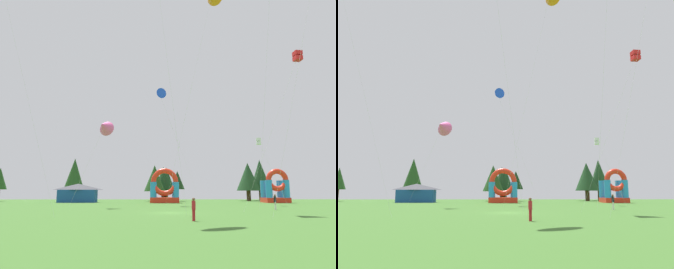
{
  "view_description": "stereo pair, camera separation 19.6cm",
  "coord_description": "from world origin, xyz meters",
  "views": [
    {
      "loc": [
        -1.13,
        -31.79,
        1.98
      ],
      "look_at": [
        0.0,
        11.84,
        9.96
      ],
      "focal_mm": 33.83,
      "sensor_mm": 36.0,
      "label": 1
    },
    {
      "loc": [
        -0.93,
        -31.79,
        1.98
      ],
      "look_at": [
        0.0,
        11.84,
        9.96
      ],
      "focal_mm": 33.83,
      "sensor_mm": 36.0,
      "label": 2
    }
  ],
  "objects": [
    {
      "name": "tree_row_4",
      "position": [
        0.52,
        45.65,
        5.22
      ],
      "size": [
        3.93,
        3.93,
        7.88
      ],
      "color": "#4C331E",
      "rests_on": "ground_plane"
    },
    {
      "name": "festival_tent",
      "position": [
        -17.41,
        32.54,
        1.83
      ],
      "size": [
        7.22,
        3.37,
        3.67
      ],
      "color": "#19478C",
      "rests_on": "ground_plane"
    },
    {
      "name": "kite_blue_delta",
      "position": [
        -1.21,
        21.33,
        18.82
      ],
      "size": [
        8.48,
        4.1,
        19.73
      ],
      "color": "blue",
      "rests_on": "ground_plane"
    },
    {
      "name": "tree_row_2",
      "position": [
        -2.33,
        42.3,
        5.15
      ],
      "size": [
        4.84,
        4.84,
        8.2
      ],
      "color": "#4C331E",
      "rests_on": "ground_plane"
    },
    {
      "name": "tree_row_5",
      "position": [
        2.85,
        40.46,
        4.63
      ],
      "size": [
        3.3,
        3.3,
        6.75
      ],
      "color": "#4C331E",
      "rests_on": "ground_plane"
    },
    {
      "name": "inflatable_orange_dome",
      "position": [
        -0.2,
        29.96,
        2.33
      ],
      "size": [
        5.47,
        4.3,
        6.51
      ],
      "color": "red",
      "rests_on": "ground_plane"
    },
    {
      "name": "kite_white_box",
      "position": [
        14.92,
        18.59,
        10.13
      ],
      "size": [
        4.24,
        1.29,
        10.67
      ],
      "color": "white",
      "rests_on": "ground_plane"
    },
    {
      "name": "person_left_edge",
      "position": [
        1.26,
        -9.13,
        0.95
      ],
      "size": [
        0.39,
        0.39,
        1.6
      ],
      "rotation": [
        0.0,
        0.0,
        0.77
      ],
      "color": "#B21E26",
      "rests_on": "ground_plane"
    },
    {
      "name": "tree_row_1",
      "position": [
        -21.53,
        44.79,
        6.28
      ],
      "size": [
        4.68,
        4.68,
        10.01
      ],
      "color": "#4C331E",
      "rests_on": "ground_plane"
    },
    {
      "name": "kite_red_box",
      "position": [
        14.76,
        2.19,
        17.49
      ],
      "size": [
        7.69,
        1.19,
        18.08
      ],
      "color": "red",
      "rests_on": "ground_plane"
    },
    {
      "name": "person_midfield",
      "position": [
        12.09,
        4.83,
        1.04
      ],
      "size": [
        0.35,
        0.35,
        1.76
      ],
      "rotation": [
        0.0,
        0.0,
        4.88
      ],
      "color": "silver",
      "rests_on": "ground_plane"
    },
    {
      "name": "tree_row_0",
      "position": [
        -36.94,
        40.48,
        4.96
      ],
      "size": [
        3.26,
        3.26,
        7.44
      ],
      "color": "#4C331E",
      "rests_on": "ground_plane"
    },
    {
      "name": "tree_row_6",
      "position": [
        19.81,
        43.32,
        5.59
      ],
      "size": [
        5.46,
        5.46,
        8.91
      ],
      "color": "#4C331E",
      "rests_on": "ground_plane"
    },
    {
      "name": "tree_row_7",
      "position": [
        23.35,
        45.34,
        6.07
      ],
      "size": [
        5.05,
        5.05,
        9.87
      ],
      "color": "#4C331E",
      "rests_on": "ground_plane"
    },
    {
      "name": "kite_pink_delta",
      "position": [
        -8.93,
        11.73,
        11.05
      ],
      "size": [
        5.92,
        2.61,
        12.24
      ],
      "color": "#EA599E",
      "rests_on": "ground_plane"
    },
    {
      "name": "ground_plane",
      "position": [
        0.0,
        0.0,
        0.0
      ],
      "size": [
        120.0,
        120.0,
        0.0
      ],
      "primitive_type": "plane",
      "color": "#3D6B28"
    },
    {
      "name": "tree_row_3",
      "position": [
        -0.29,
        45.82,
        4.87
      ],
      "size": [
        5.17,
        5.17,
        8.07
      ],
      "color": "#4C331E",
      "rests_on": "ground_plane"
    },
    {
      "name": "inflatable_blue_arch",
      "position": [
        21.49,
        30.21,
        2.46
      ],
      "size": [
        4.59,
        4.46,
        6.48
      ],
      "color": "red",
      "rests_on": "ground_plane"
    }
  ]
}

